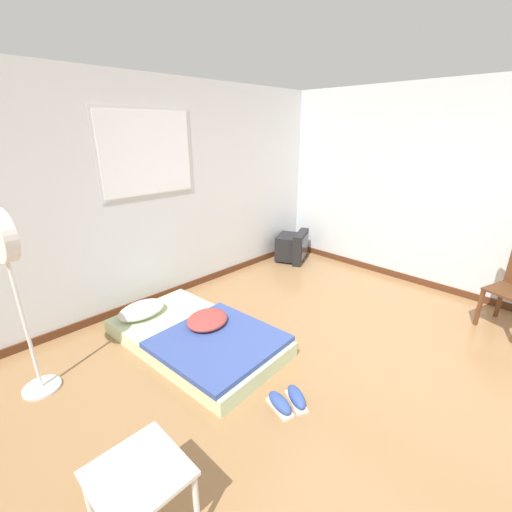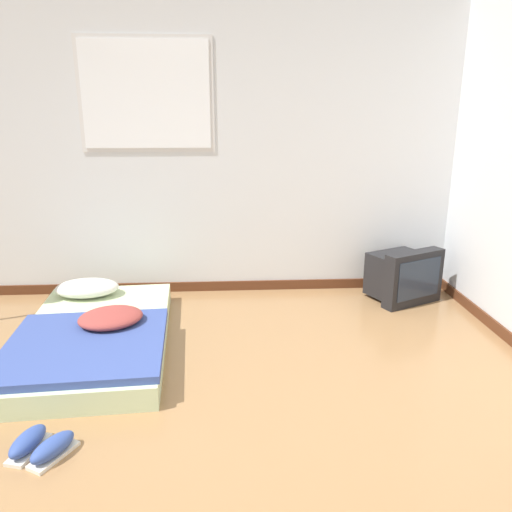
{
  "view_description": "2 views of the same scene",
  "coord_description": "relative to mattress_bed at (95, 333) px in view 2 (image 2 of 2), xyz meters",
  "views": [
    {
      "loc": [
        -2.3,
        -0.89,
        2.04
      ],
      "look_at": [
        0.52,
        1.87,
        0.57
      ],
      "focal_mm": 24.0,
      "sensor_mm": 36.0,
      "label": 1
    },
    {
      "loc": [
        0.33,
        -1.78,
        1.67
      ],
      "look_at": [
        0.56,
        1.98,
        0.55
      ],
      "focal_mm": 35.0,
      "sensor_mm": 36.0,
      "label": 2
    }
  ],
  "objects": [
    {
      "name": "crt_tv",
      "position": [
        2.54,
        0.8,
        0.12
      ],
      "size": [
        0.67,
        0.62,
        0.48
      ],
      "color": "black",
      "rests_on": "ground_plane"
    },
    {
      "name": "sneaker_pair",
      "position": [
        0.02,
        -1.18,
        -0.06
      ],
      "size": [
        0.34,
        0.33,
        0.1
      ],
      "color": "silver",
      "rests_on": "ground_plane"
    },
    {
      "name": "mattress_bed",
      "position": [
        0.0,
        0.0,
        0.0
      ],
      "size": [
        1.13,
        1.83,
        0.3
      ],
      "color": "beige",
      "rests_on": "ground_plane"
    },
    {
      "name": "wall_back",
      "position": [
        0.63,
        1.17,
        1.19
      ],
      "size": [
        7.22,
        0.08,
        2.6
      ],
      "color": "silver",
      "rests_on": "ground_plane"
    },
    {
      "name": "ground_plane",
      "position": [
        0.64,
        -1.59,
        -0.11
      ],
      "size": [
        20.0,
        20.0,
        0.0
      ],
      "primitive_type": "plane",
      "color": "#997047"
    }
  ]
}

